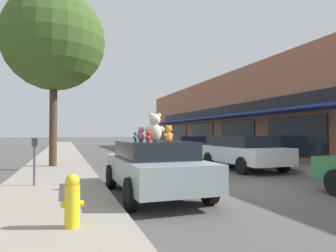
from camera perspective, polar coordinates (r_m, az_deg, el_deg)
ground_plane at (r=8.96m, az=13.88°, el=-11.38°), size 260.00×260.00×0.00m
sidewalk_near at (r=7.56m, az=-21.48°, el=-12.57°), size 2.69×90.00×0.16m
storefront_row at (r=24.97m, az=24.97°, el=2.02°), size 13.97×38.38×6.01m
plush_art_car at (r=7.58m, az=-2.69°, el=-7.59°), size 1.97×4.19×1.36m
teddy_bear_giant at (r=7.54m, az=-2.51°, el=-0.32°), size 0.52×0.32×0.72m
teddy_bear_teal at (r=8.08m, az=-6.22°, el=-1.97°), size 0.17×0.17×0.25m
teddy_bear_pink at (r=7.68m, az=-5.12°, el=-1.58°), size 0.27×0.22×0.37m
teddy_bear_orange at (r=6.56m, az=0.12°, el=-1.55°), size 0.28×0.23×0.38m
teddy_bear_red at (r=7.31m, az=-3.77°, el=-2.00°), size 0.19×0.15×0.26m
teddy_bear_brown at (r=7.95m, az=-5.33°, el=-1.82°), size 0.22×0.18×0.30m
teddy_bear_green at (r=8.24m, az=-3.99°, el=-1.99°), size 0.17×0.16×0.24m
parked_car_far_center at (r=13.36m, az=14.03°, el=-4.62°), size 2.06×4.49×1.45m
parked_car_far_right at (r=19.38m, az=3.01°, el=-3.71°), size 2.05×4.59×1.39m
street_tree at (r=14.37m, az=-20.89°, el=15.00°), size 4.36×4.36×7.63m
fire_hydrant at (r=4.79m, az=-17.76°, el=-13.36°), size 0.33×0.22×0.79m
parking_meter at (r=8.82m, az=-24.08°, el=-5.09°), size 0.14×0.10×1.27m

